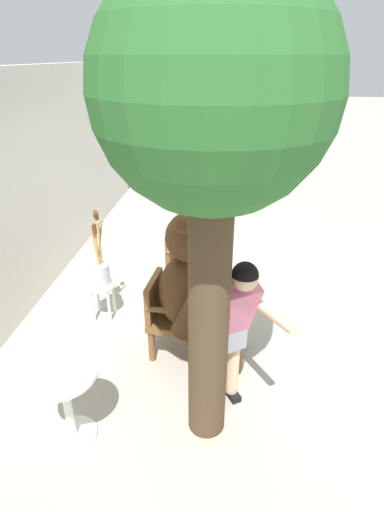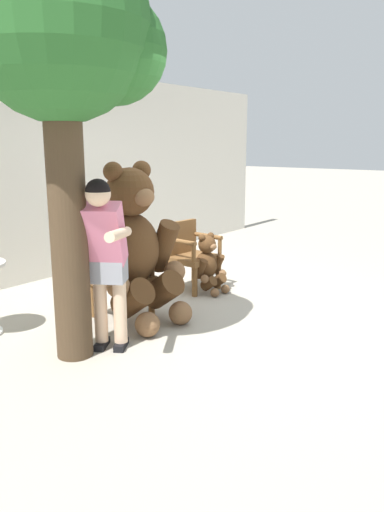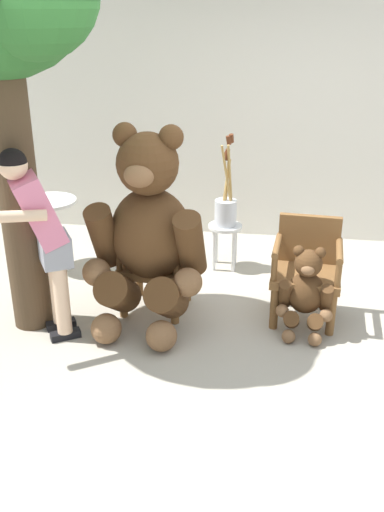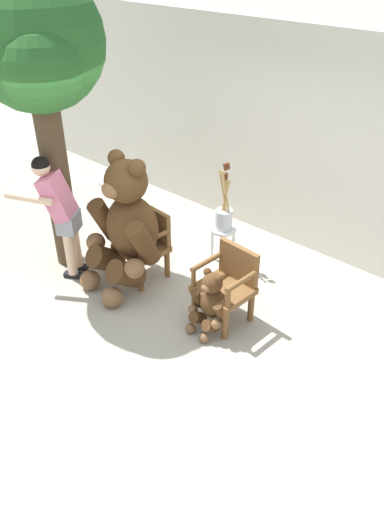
# 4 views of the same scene
# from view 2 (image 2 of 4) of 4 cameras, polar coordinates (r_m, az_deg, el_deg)

# --- Properties ---
(ground_plane) EXTENTS (60.00, 60.00, 0.00)m
(ground_plane) POSITION_cam_2_polar(r_m,az_deg,el_deg) (5.72, -0.57, -5.91)
(ground_plane) COLOR #A8A091
(back_wall) EXTENTS (10.00, 0.16, 2.80)m
(back_wall) POSITION_cam_2_polar(r_m,az_deg,el_deg) (7.16, -16.07, 8.85)
(back_wall) COLOR silver
(back_wall) RESTS_ON ground
(wooden_chair_left) EXTENTS (0.61, 0.57, 0.86)m
(wooden_chair_left) POSITION_cam_2_polar(r_m,az_deg,el_deg) (5.42, -8.45, -2.02)
(wooden_chair_left) COLOR brown
(wooden_chair_left) RESTS_ON ground
(wooden_chair_right) EXTENTS (0.60, 0.56, 0.86)m
(wooden_chair_right) POSITION_cam_2_polar(r_m,az_deg,el_deg) (6.35, -0.14, 0.32)
(wooden_chair_right) COLOR brown
(wooden_chair_right) RESTS_ON ground
(teddy_bear_large) EXTENTS (1.00, 0.98, 1.66)m
(teddy_bear_large) POSITION_cam_2_polar(r_m,az_deg,el_deg) (5.14, -6.59, 1.24)
(teddy_bear_large) COLOR #4C3019
(teddy_bear_large) RESTS_ON ground
(teddy_bear_small) EXTENTS (0.45, 0.44, 0.75)m
(teddy_bear_small) POSITION_cam_2_polar(r_m,az_deg,el_deg) (6.20, 1.87, -0.90)
(teddy_bear_small) COLOR #4C3019
(teddy_bear_small) RESTS_ON ground
(person_visitor) EXTENTS (0.63, 0.72, 1.56)m
(person_visitor) POSITION_cam_2_polar(r_m,az_deg,el_deg) (4.36, -9.88, 0.48)
(person_visitor) COLOR black
(person_visitor) RESTS_ON ground
(white_stool) EXTENTS (0.34, 0.34, 0.46)m
(white_stool) POSITION_cam_2_polar(r_m,az_deg,el_deg) (6.43, -10.80, -0.73)
(white_stool) COLOR silver
(white_stool) RESTS_ON ground
(brush_bucket) EXTENTS (0.22, 0.22, 0.92)m
(brush_bucket) POSITION_cam_2_polar(r_m,az_deg,el_deg) (6.36, -10.90, 1.92)
(brush_bucket) COLOR silver
(brush_bucket) RESTS_ON white_stool
(patio_tree) EXTENTS (1.54, 1.47, 3.45)m
(patio_tree) POSITION_cam_2_polar(r_m,az_deg,el_deg) (4.32, -14.04, 22.66)
(patio_tree) COLOR #473523
(patio_tree) RESTS_ON ground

